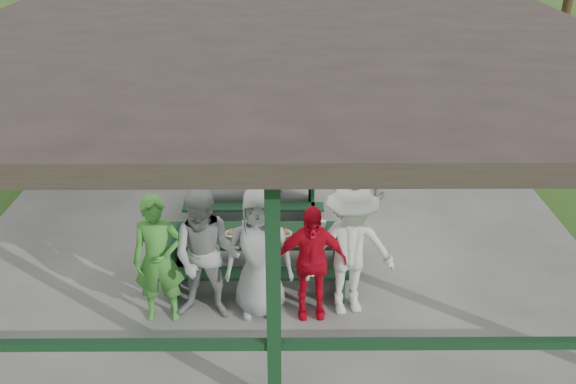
{
  "coord_description": "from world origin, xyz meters",
  "views": [
    {
      "loc": [
        0.12,
        -8.92,
        5.37
      ],
      "look_at": [
        0.17,
        -0.3,
        1.09
      ],
      "focal_mm": 38.0,
      "sensor_mm": 36.0,
      "label": 1
    }
  ],
  "objects_px": {
    "contestant_grey_mid": "(259,253)",
    "spectator_lblue": "(263,150)",
    "picnic_table_near": "(259,249)",
    "spectator_blue": "(192,142)",
    "contestant_grey_left": "(206,256)",
    "farm_trailer": "(193,76)",
    "pickup_truck": "(302,84)",
    "contestant_green": "(158,260)",
    "spectator_grey": "(367,158)",
    "contestant_white_fedora": "(350,250)",
    "picnic_table_far": "(255,191)",
    "contestant_red": "(311,262)"
  },
  "relations": [
    {
      "from": "spectator_blue",
      "to": "farm_trailer",
      "type": "height_order",
      "value": "spectator_blue"
    },
    {
      "from": "contestant_green",
      "to": "contestant_red",
      "type": "distance_m",
      "value": 2.01
    },
    {
      "from": "farm_trailer",
      "to": "contestant_grey_left",
      "type": "bearing_deg",
      "value": -64.55
    },
    {
      "from": "picnic_table_near",
      "to": "contestant_grey_mid",
      "type": "relative_size",
      "value": 1.48
    },
    {
      "from": "contestant_white_fedora",
      "to": "contestant_red",
      "type": "bearing_deg",
      "value": 176.14
    },
    {
      "from": "contestant_green",
      "to": "spectator_blue",
      "type": "bearing_deg",
      "value": 87.08
    },
    {
      "from": "contestant_white_fedora",
      "to": "spectator_blue",
      "type": "distance_m",
      "value": 5.01
    },
    {
      "from": "contestant_red",
      "to": "contestant_white_fedora",
      "type": "bearing_deg",
      "value": 5.65
    },
    {
      "from": "contestant_grey_left",
      "to": "spectator_grey",
      "type": "bearing_deg",
      "value": 60.9
    },
    {
      "from": "spectator_blue",
      "to": "farm_trailer",
      "type": "relative_size",
      "value": 0.42
    },
    {
      "from": "contestant_grey_mid",
      "to": "spectator_grey",
      "type": "xyz_separation_m",
      "value": [
        1.89,
        3.58,
        -0.16
      ]
    },
    {
      "from": "picnic_table_near",
      "to": "contestant_grey_left",
      "type": "bearing_deg",
      "value": -124.84
    },
    {
      "from": "picnic_table_near",
      "to": "farm_trailer",
      "type": "bearing_deg",
      "value": 103.55
    },
    {
      "from": "contestant_red",
      "to": "pickup_truck",
      "type": "height_order",
      "value": "contestant_red"
    },
    {
      "from": "picnic_table_far",
      "to": "spectator_blue",
      "type": "relative_size",
      "value": 1.45
    },
    {
      "from": "farm_trailer",
      "to": "spectator_grey",
      "type": "bearing_deg",
      "value": -39.93
    },
    {
      "from": "contestant_white_fedora",
      "to": "spectator_lblue",
      "type": "distance_m",
      "value": 3.93
    },
    {
      "from": "pickup_truck",
      "to": "contestant_grey_mid",
      "type": "bearing_deg",
      "value": -176.52
    },
    {
      "from": "contestant_green",
      "to": "pickup_truck",
      "type": "relative_size",
      "value": 0.38
    },
    {
      "from": "pickup_truck",
      "to": "farm_trailer",
      "type": "xyz_separation_m",
      "value": [
        -3.02,
        0.73,
        0.03
      ]
    },
    {
      "from": "pickup_truck",
      "to": "contestant_red",
      "type": "bearing_deg",
      "value": -172.21
    },
    {
      "from": "contestant_grey_left",
      "to": "spectator_lblue",
      "type": "xyz_separation_m",
      "value": [
        0.63,
        3.83,
        -0.07
      ]
    },
    {
      "from": "picnic_table_far",
      "to": "contestant_red",
      "type": "relative_size",
      "value": 1.44
    },
    {
      "from": "contestant_grey_left",
      "to": "contestant_grey_mid",
      "type": "xyz_separation_m",
      "value": [
        0.69,
        0.1,
        -0.02
      ]
    },
    {
      "from": "contestant_grey_mid",
      "to": "spectator_lblue",
      "type": "xyz_separation_m",
      "value": [
        -0.06,
        3.73,
        -0.05
      ]
    },
    {
      "from": "contestant_grey_mid",
      "to": "spectator_blue",
      "type": "distance_m",
      "value": 4.49
    },
    {
      "from": "picnic_table_near",
      "to": "spectator_grey",
      "type": "relative_size",
      "value": 1.79
    },
    {
      "from": "contestant_grey_left",
      "to": "contestant_grey_mid",
      "type": "height_order",
      "value": "contestant_grey_left"
    },
    {
      "from": "picnic_table_near",
      "to": "spectator_blue",
      "type": "distance_m",
      "value": 3.71
    },
    {
      "from": "contestant_grey_left",
      "to": "spectator_grey",
      "type": "distance_m",
      "value": 4.5
    },
    {
      "from": "farm_trailer",
      "to": "contestant_green",
      "type": "bearing_deg",
      "value": -68.14
    },
    {
      "from": "pickup_truck",
      "to": "farm_trailer",
      "type": "relative_size",
      "value": 1.19
    },
    {
      "from": "contestant_white_fedora",
      "to": "farm_trailer",
      "type": "distance_m",
      "value": 10.39
    },
    {
      "from": "contestant_green",
      "to": "contestant_grey_left",
      "type": "xyz_separation_m",
      "value": [
        0.63,
        0.03,
        0.04
      ]
    },
    {
      "from": "contestant_white_fedora",
      "to": "farm_trailer",
      "type": "xyz_separation_m",
      "value": [
        -3.43,
        9.8,
        -0.38
      ]
    },
    {
      "from": "picnic_table_far",
      "to": "contestant_grey_left",
      "type": "xyz_separation_m",
      "value": [
        -0.5,
        -2.92,
        0.48
      ]
    },
    {
      "from": "contestant_grey_mid",
      "to": "spectator_lblue",
      "type": "relative_size",
      "value": 1.06
    },
    {
      "from": "farm_trailer",
      "to": "spectator_blue",
      "type": "bearing_deg",
      "value": -65.71
    },
    {
      "from": "spectator_grey",
      "to": "pickup_truck",
      "type": "relative_size",
      "value": 0.32
    },
    {
      "from": "spectator_grey",
      "to": "contestant_green",
      "type": "bearing_deg",
      "value": 63.95
    },
    {
      "from": "contestant_green",
      "to": "spectator_blue",
      "type": "height_order",
      "value": "contestant_green"
    },
    {
      "from": "spectator_lblue",
      "to": "spectator_grey",
      "type": "distance_m",
      "value": 1.96
    },
    {
      "from": "contestant_grey_mid",
      "to": "contestant_red",
      "type": "relative_size",
      "value": 1.12
    },
    {
      "from": "contestant_grey_left",
      "to": "spectator_blue",
      "type": "distance_m",
      "value": 4.41
    },
    {
      "from": "picnic_table_near",
      "to": "contestant_grey_mid",
      "type": "bearing_deg",
      "value": -86.61
    },
    {
      "from": "contestant_grey_left",
      "to": "spectator_lblue",
      "type": "distance_m",
      "value": 3.88
    },
    {
      "from": "picnic_table_far",
      "to": "contestant_white_fedora",
      "type": "bearing_deg",
      "value": -63.35
    },
    {
      "from": "contestant_green",
      "to": "spectator_lblue",
      "type": "xyz_separation_m",
      "value": [
        1.26,
        3.85,
        -0.03
      ]
    },
    {
      "from": "contestant_green",
      "to": "contestant_white_fedora",
      "type": "relative_size",
      "value": 0.93
    },
    {
      "from": "spectator_lblue",
      "to": "farm_trailer",
      "type": "relative_size",
      "value": 0.44
    }
  ]
}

